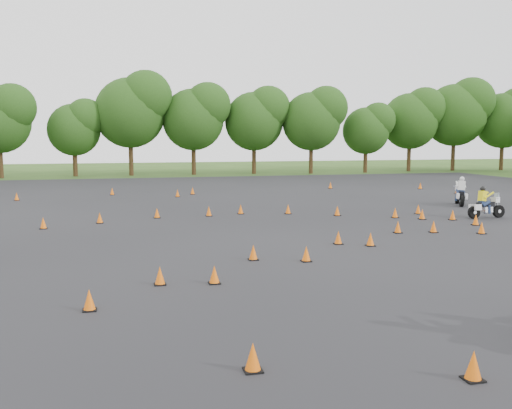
% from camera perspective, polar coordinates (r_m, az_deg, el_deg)
% --- Properties ---
extents(ground, '(140.00, 140.00, 0.00)m').
position_cam_1_polar(ground, '(18.34, 3.08, -5.15)').
color(ground, '#2D5119').
rests_on(ground, ground).
extents(asphalt_pad, '(62.00, 62.00, 0.00)m').
position_cam_1_polar(asphalt_pad, '(24.04, -1.17, -2.29)').
color(asphalt_pad, black).
rests_on(asphalt_pad, ground).
extents(treeline, '(87.21, 32.50, 10.92)m').
position_cam_1_polar(treeline, '(52.75, -5.34, 7.65)').
color(treeline, '#1F4112').
rests_on(treeline, ground).
extents(traffic_cones, '(36.48, 32.61, 0.45)m').
position_cam_1_polar(traffic_cones, '(23.40, -2.31, -1.98)').
color(traffic_cones, '#EC6109').
rests_on(traffic_cones, asphalt_pad).
extents(rider_yellow, '(1.96, 0.67, 1.50)m').
position_cam_1_polar(rider_yellow, '(28.74, 22.12, 0.20)').
color(rider_yellow, yellow).
rests_on(rider_yellow, ground).
extents(rider_white, '(1.46, 2.16, 1.61)m').
position_cam_1_polar(rider_white, '(33.72, 19.69, 1.30)').
color(rider_white, silver).
rests_on(rider_white, ground).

